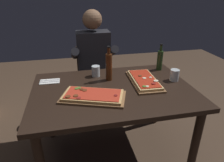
# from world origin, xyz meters

# --- Properties ---
(ground_plane) EXTENTS (6.40, 6.40, 0.00)m
(ground_plane) POSITION_xyz_m (0.00, 0.00, 0.00)
(ground_plane) COLOR #4C3828
(dining_table) EXTENTS (1.40, 0.96, 0.74)m
(dining_table) POSITION_xyz_m (0.00, 0.00, 0.64)
(dining_table) COLOR black
(dining_table) RESTS_ON ground_plane
(pizza_rectangular_front) EXTENTS (0.57, 0.42, 0.05)m
(pizza_rectangular_front) POSITION_xyz_m (-0.19, -0.13, 0.76)
(pizza_rectangular_front) COLOR brown
(pizza_rectangular_front) RESTS_ON dining_table
(pizza_rectangular_left) EXTENTS (0.26, 0.49, 0.05)m
(pizza_rectangular_left) POSITION_xyz_m (0.31, 0.07, 0.76)
(pizza_rectangular_left) COLOR brown
(pizza_rectangular_left) RESTS_ON dining_table
(wine_bottle_dark) EXTENTS (0.06, 0.06, 0.28)m
(wine_bottle_dark) POSITION_xyz_m (0.58, 0.33, 0.85)
(wine_bottle_dark) COLOR #233819
(wine_bottle_dark) RESTS_ON dining_table
(oil_bottle_amber) EXTENTS (0.06, 0.06, 0.33)m
(oil_bottle_amber) POSITION_xyz_m (0.00, 0.19, 0.88)
(oil_bottle_amber) COLOR #47230F
(oil_bottle_amber) RESTS_ON dining_table
(tumbler_near_camera) EXTENTS (0.08, 0.08, 0.11)m
(tumbler_near_camera) POSITION_xyz_m (-0.11, 0.30, 0.79)
(tumbler_near_camera) COLOR silver
(tumbler_near_camera) RESTS_ON dining_table
(tumbler_far_side) EXTENTS (0.08, 0.08, 0.11)m
(tumbler_far_side) POSITION_xyz_m (0.60, 0.05, 0.79)
(tumbler_far_side) COLOR silver
(tumbler_far_side) RESTS_ON dining_table
(napkin_cutlery_set) EXTENTS (0.18, 0.11, 0.01)m
(napkin_cutlery_set) POSITION_xyz_m (-0.55, 0.26, 0.74)
(napkin_cutlery_set) COLOR white
(napkin_cutlery_set) RESTS_ON dining_table
(diner_chair) EXTENTS (0.44, 0.44, 0.87)m
(diner_chair) POSITION_xyz_m (-0.07, 0.86, 0.49)
(diner_chair) COLOR black
(diner_chair) RESTS_ON ground_plane
(seated_diner) EXTENTS (0.53, 0.41, 1.33)m
(seated_diner) POSITION_xyz_m (-0.07, 0.74, 0.74)
(seated_diner) COLOR #23232D
(seated_diner) RESTS_ON ground_plane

